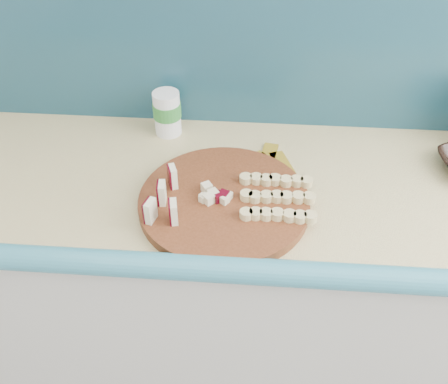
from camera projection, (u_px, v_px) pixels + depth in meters
name	position (u px, v px, depth m)	size (l,w,h in m)	color
kitchen_counter	(279.00, 292.00, 1.59)	(2.20, 0.63, 0.91)	beige
backsplash	(298.00, 44.00, 1.34)	(2.20, 0.02, 0.50)	teal
cutting_board	(224.00, 202.00, 1.22)	(0.42, 0.42, 0.03)	#4A2310
apple_wedges	(164.00, 198.00, 1.17)	(0.07, 0.16, 0.06)	#F1EAC0
apple_chunks	(213.00, 195.00, 1.20)	(0.07, 0.07, 0.02)	#F4E7C3
banana_slices	(277.00, 197.00, 1.20)	(0.19, 0.16, 0.02)	#D5C282
canister	(167.00, 112.00, 1.42)	(0.08, 0.08, 0.13)	white
banana_peel	(264.00, 168.00, 1.34)	(0.26, 0.22, 0.01)	#B29822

